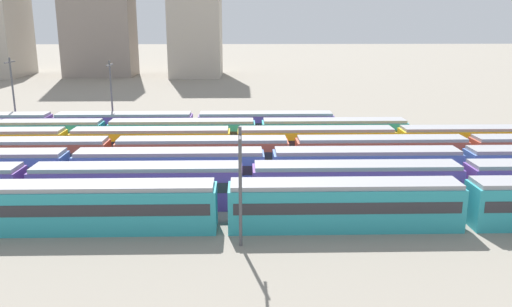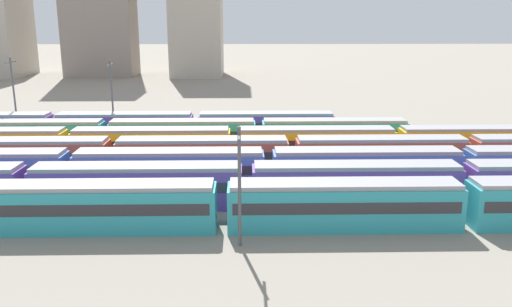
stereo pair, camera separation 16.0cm
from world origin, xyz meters
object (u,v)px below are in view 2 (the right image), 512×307
(train_track_3, at_px, (381,154))
(catenary_pole_2, at_px, (239,181))
(catenary_pole_1, at_px, (14,94))
(train_track_2, at_px, (366,168))
(catenary_pole_3, at_px, (112,95))
(train_track_5, at_px, (183,134))
(train_track_6, at_px, (125,126))
(train_track_1, at_px, (463,183))
(train_track_0, at_px, (344,204))
(train_track_4, at_px, (397,143))

(train_track_3, xyz_separation_m, catenary_pole_2, (-14.84, -18.83, 2.99))
(catenary_pole_1, bearing_deg, train_track_2, -28.62)
(catenary_pole_3, bearing_deg, train_track_5, -38.35)
(catenary_pole_2, distance_m, catenary_pole_3, 41.64)
(train_track_6, distance_m, catenary_pole_3, 5.47)
(train_track_1, xyz_separation_m, train_track_3, (-4.63, 10.40, 0.00))
(train_track_0, distance_m, train_track_5, 30.19)
(train_track_5, height_order, catenary_pole_2, catenary_pole_2)
(train_track_4, height_order, catenary_pole_3, catenary_pole_3)
(train_track_0, relative_size, train_track_1, 0.83)
(catenary_pole_2, bearing_deg, train_track_3, 51.75)
(train_track_6, relative_size, catenary_pole_2, 6.39)
(catenary_pole_1, bearing_deg, catenary_pole_3, 1.80)
(train_track_2, bearing_deg, train_track_4, 60.26)
(train_track_1, distance_m, train_track_3, 11.38)
(catenary_pole_2, bearing_deg, catenary_pole_3, 115.43)
(catenary_pole_3, bearing_deg, catenary_pole_1, -178.20)
(train_track_4, bearing_deg, train_track_2, -119.74)
(train_track_3, xyz_separation_m, train_track_6, (-30.45, 15.60, -0.00))
(train_track_3, bearing_deg, train_track_6, 152.88)
(train_track_2, relative_size, train_track_3, 1.00)
(train_track_5, distance_m, train_track_6, 9.80)
(train_track_3, xyz_separation_m, train_track_5, (-22.15, 10.40, -0.00))
(train_track_5, relative_size, catenary_pole_1, 5.15)
(train_track_5, bearing_deg, train_track_0, -59.45)
(train_track_0, height_order, catenary_pole_1, catenary_pole_1)
(train_track_2, height_order, train_track_6, same)
(train_track_4, height_order, catenary_pole_2, catenary_pole_2)
(catenary_pole_1, distance_m, catenary_pole_3, 13.19)
(train_track_0, bearing_deg, catenary_pole_2, -158.11)
(train_track_1, xyz_separation_m, train_track_2, (-7.37, 5.20, 0.00))
(train_track_2, distance_m, train_track_4, 11.98)
(train_track_1, relative_size, catenary_pole_2, 12.88)
(train_track_5, bearing_deg, catenary_pole_3, 141.65)
(catenary_pole_3, bearing_deg, train_track_3, -29.83)
(train_track_1, distance_m, train_track_4, 15.66)
(train_track_6, distance_m, catenary_pole_1, 16.21)
(train_track_0, relative_size, train_track_5, 1.68)
(train_track_2, bearing_deg, catenary_pole_3, 141.36)
(train_track_4, distance_m, train_track_6, 35.22)
(train_track_0, bearing_deg, train_track_1, 24.46)
(train_track_4, bearing_deg, train_track_5, 168.41)
(train_track_4, xyz_separation_m, catenary_pole_1, (-49.10, 13.15, 4.08))
(train_track_1, xyz_separation_m, catenary_pole_3, (-37.34, 29.16, 3.85))
(train_track_1, height_order, train_track_6, same)
(train_track_1, height_order, catenary_pole_2, catenary_pole_2)
(train_track_1, distance_m, catenary_pole_3, 47.54)
(train_track_0, relative_size, train_track_4, 0.83)
(catenary_pole_2, relative_size, catenary_pole_3, 0.84)
(train_track_1, distance_m, train_track_6, 43.66)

